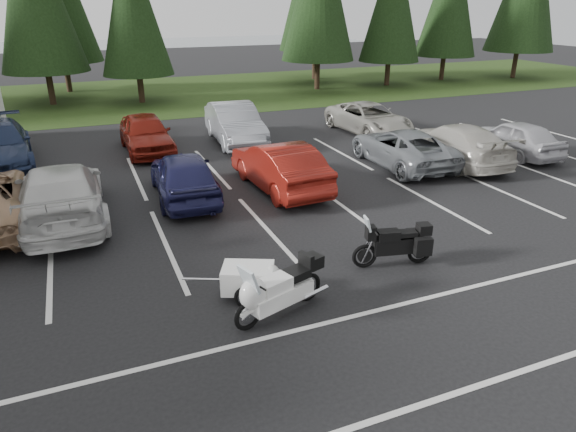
# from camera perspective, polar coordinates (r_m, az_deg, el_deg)

# --- Properties ---
(ground) EXTENTS (120.00, 120.00, 0.00)m
(ground) POSITION_cam_1_polar(r_m,az_deg,el_deg) (12.86, -2.83, -3.62)
(ground) COLOR black
(ground) RESTS_ON ground
(grass_strip) EXTENTS (80.00, 16.00, 0.01)m
(grass_strip) POSITION_cam_1_polar(r_m,az_deg,el_deg) (35.54, -16.41, 12.67)
(grass_strip) COLOR #1D3410
(grass_strip) RESTS_ON ground
(lake_water) EXTENTS (70.00, 50.00, 0.02)m
(lake_water) POSITION_cam_1_polar(r_m,az_deg,el_deg) (66.58, -16.36, 17.03)
(lake_water) COLOR slate
(lake_water) RESTS_ON ground
(stall_markings) EXTENTS (32.00, 16.00, 0.01)m
(stall_markings) POSITION_cam_1_polar(r_m,az_deg,el_deg) (14.59, -5.49, -0.36)
(stall_markings) COLOR silver
(stall_markings) RESTS_ON ground
(conifer_5) EXTENTS (4.14, 4.14, 9.63)m
(conifer_5) POSITION_cam_1_polar(r_m,az_deg,el_deg) (32.69, -17.00, 21.76)
(conifer_5) COLOR #332316
(conifer_5) RESTS_ON ground
(car_near_3) EXTENTS (2.29, 5.58, 1.61)m
(car_near_3) POSITION_cam_1_polar(r_m,az_deg,el_deg) (15.46, -23.93, 2.27)
(car_near_3) COLOR silver
(car_near_3) RESTS_ON ground
(car_near_4) EXTENTS (2.02, 4.52, 1.51)m
(car_near_4) POSITION_cam_1_polar(r_m,az_deg,el_deg) (16.17, -11.49, 4.47)
(car_near_4) COLOR #1B1B44
(car_near_4) RESTS_ON ground
(car_near_5) EXTENTS (1.92, 4.80, 1.55)m
(car_near_5) POSITION_cam_1_polar(r_m,az_deg,el_deg) (16.68, -0.98, 5.58)
(car_near_5) COLOR maroon
(car_near_5) RESTS_ON ground
(car_near_6) EXTENTS (2.43, 4.98, 1.36)m
(car_near_6) POSITION_cam_1_polar(r_m,az_deg,el_deg) (19.69, 12.56, 7.44)
(car_near_6) COLOR gray
(car_near_6) RESTS_ON ground
(car_near_7) EXTENTS (2.37, 5.22, 1.48)m
(car_near_7) POSITION_cam_1_polar(r_m,az_deg,el_deg) (20.54, 18.12, 7.66)
(car_near_7) COLOR beige
(car_near_7) RESTS_ON ground
(car_near_8) EXTENTS (1.76, 4.15, 1.40)m
(car_near_8) POSITION_cam_1_polar(r_m,az_deg,el_deg) (22.46, 23.91, 7.96)
(car_near_8) COLOR #BBBAC0
(car_near_8) RESTS_ON ground
(car_far_2) EXTENTS (1.88, 4.50, 1.52)m
(car_far_2) POSITION_cam_1_polar(r_m,az_deg,el_deg) (21.79, -15.51, 8.84)
(car_far_2) COLOR maroon
(car_far_2) RESTS_ON ground
(car_far_3) EXTENTS (2.06, 5.13, 1.66)m
(car_far_3) POSITION_cam_1_polar(r_m,az_deg,el_deg) (22.53, -5.92, 10.16)
(car_far_3) COLOR gray
(car_far_3) RESTS_ON ground
(car_far_4) EXTENTS (2.63, 5.03, 1.35)m
(car_far_4) POSITION_cam_1_polar(r_m,az_deg,el_deg) (24.51, 8.98, 10.67)
(car_far_4) COLOR #A9A59B
(car_far_4) RESTS_ON ground
(touring_motorcycle) EXTENTS (2.50, 1.46, 1.33)m
(touring_motorcycle) POSITION_cam_1_polar(r_m,az_deg,el_deg) (9.98, -0.92, -7.64)
(touring_motorcycle) COLOR white
(touring_motorcycle) RESTS_ON ground
(cargo_trailer) EXTENTS (1.75, 1.42, 0.71)m
(cargo_trailer) POSITION_cam_1_polar(r_m,az_deg,el_deg) (10.74, -4.45, -7.25)
(cargo_trailer) COLOR white
(cargo_trailer) RESTS_ON ground
(adventure_motorcycle) EXTENTS (2.24, 1.19, 1.29)m
(adventure_motorcycle) POSITION_cam_1_polar(r_m,az_deg,el_deg) (12.02, 11.64, -2.64)
(adventure_motorcycle) COLOR black
(adventure_motorcycle) RESTS_ON ground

